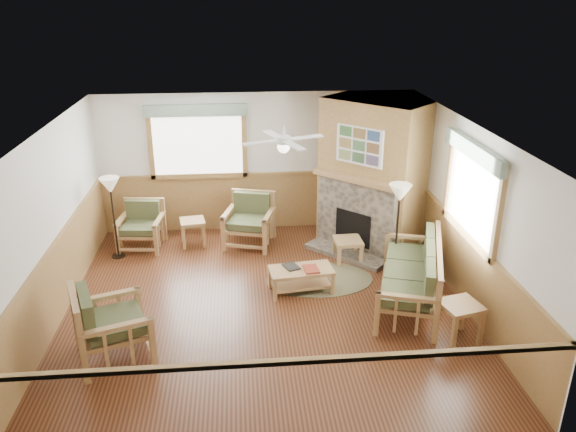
{
  "coord_description": "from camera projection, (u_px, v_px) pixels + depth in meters",
  "views": [
    {
      "loc": [
        -0.34,
        -7.43,
        4.47
      ],
      "look_at": [
        0.4,
        0.7,
        1.15
      ],
      "focal_mm": 35.0,
      "sensor_mm": 36.0,
      "label": 1
    }
  ],
  "objects": [
    {
      "name": "armchair_left",
      "position": [
        112.0,
        323.0,
        7.17
      ],
      "size": [
        1.15,
        1.15,
        1.01
      ],
      "primitive_type": null,
      "rotation": [
        0.0,
        0.0,
        1.92
      ],
      "color": "#A57D4D",
      "rests_on": "floor"
    },
    {
      "name": "wall_back",
      "position": [
        257.0,
        163.0,
        10.83
      ],
      "size": [
        6.0,
        0.02,
        2.7
      ],
      "primitive_type": "cube",
      "color": "white",
      "rests_on": "floor"
    },
    {
      "name": "wainscot",
      "position": [
        266.0,
        272.0,
        8.36
      ],
      "size": [
        6.0,
        6.0,
        1.1
      ],
      "primitive_type": null,
      "color": "olive",
      "rests_on": "floor"
    },
    {
      "name": "end_table_sofa",
      "position": [
        459.0,
        322.0,
        7.58
      ],
      "size": [
        0.61,
        0.59,
        0.57
      ],
      "primitive_type": null,
      "rotation": [
        0.0,
        0.0,
        0.24
      ],
      "color": "#A57D4D",
      "rests_on": "floor"
    },
    {
      "name": "fireplace",
      "position": [
        372.0,
        175.0,
        10.12
      ],
      "size": [
        3.11,
        3.11,
        2.7
      ],
      "primitive_type": null,
      "rotation": [
        0.0,
        0.0,
        -0.79
      ],
      "color": "olive",
      "rests_on": "floor"
    },
    {
      "name": "wall_left",
      "position": [
        50.0,
        230.0,
        7.81
      ],
      "size": [
        0.02,
        6.0,
        2.7
      ],
      "primitive_type": "cube",
      "color": "white",
      "rests_on": "floor"
    },
    {
      "name": "wall_front",
      "position": [
        281.0,
        345.0,
        5.29
      ],
      "size": [
        6.0,
        0.02,
        2.7
      ],
      "primitive_type": "cube",
      "color": "white",
      "rests_on": "floor"
    },
    {
      "name": "floor_lamp_right",
      "position": [
        397.0,
        230.0,
        9.2
      ],
      "size": [
        0.38,
        0.38,
        1.59
      ],
      "primitive_type": null,
      "rotation": [
        0.0,
        0.0,
        -0.03
      ],
      "color": "black",
      "rests_on": "floor"
    },
    {
      "name": "ceiling_fan",
      "position": [
        283.0,
        127.0,
        7.87
      ],
      "size": [
        1.59,
        1.59,
        0.36
      ],
      "primitive_type": null,
      "rotation": [
        0.0,
        0.0,
        0.35
      ],
      "color": "white",
      "rests_on": "ceiling"
    },
    {
      "name": "book_dark",
      "position": [
        291.0,
        266.0,
        8.82
      ],
      "size": [
        0.29,
        0.33,
        0.03
      ],
      "primitive_type": "cube",
      "rotation": [
        0.0,
        0.0,
        0.38
      ],
      "color": "black",
      "rests_on": "coffee_table"
    },
    {
      "name": "footstool",
      "position": [
        348.0,
        250.0,
        9.86
      ],
      "size": [
        0.49,
        0.49,
        0.41
      ],
      "primitive_type": null,
      "rotation": [
        0.0,
        0.0,
        0.04
      ],
      "color": "#A57D4D",
      "rests_on": "floor"
    },
    {
      "name": "book_red",
      "position": [
        311.0,
        268.0,
        8.73
      ],
      "size": [
        0.25,
        0.32,
        0.03
      ],
      "primitive_type": "cube",
      "rotation": [
        0.0,
        0.0,
        0.11
      ],
      "color": "maroon",
      "rests_on": "coffee_table"
    },
    {
      "name": "coffee_table",
      "position": [
        301.0,
        280.0,
        8.85
      ],
      "size": [
        1.04,
        0.61,
        0.4
      ],
      "primitive_type": null,
      "rotation": [
        0.0,
        0.0,
        0.12
      ],
      "color": "#A57D4D",
      "rests_on": "floor"
    },
    {
      "name": "sofa",
      "position": [
        409.0,
        274.0,
        8.45
      ],
      "size": [
        2.26,
        1.47,
        0.96
      ],
      "primitive_type": null,
      "rotation": [
        0.0,
        0.0,
        -1.89
      ],
      "color": "#A57D4D",
      "rests_on": "floor"
    },
    {
      "name": "wall_right",
      "position": [
        467.0,
        215.0,
        8.31
      ],
      "size": [
        0.02,
        6.0,
        2.7
      ],
      "primitive_type": "cube",
      "color": "white",
      "rests_on": "floor"
    },
    {
      "name": "braided_rug",
      "position": [
        320.0,
        279.0,
        9.27
      ],
      "size": [
        1.81,
        1.81,
        0.01
      ],
      "primitive_type": "cylinder",
      "rotation": [
        0.0,
        0.0,
        -0.02
      ],
      "color": "brown",
      "rests_on": "floor"
    },
    {
      "name": "armchair_back_right",
      "position": [
        249.0,
        221.0,
        10.39
      ],
      "size": [
        1.04,
        1.04,
        0.95
      ],
      "primitive_type": null,
      "rotation": [
        0.0,
        0.0,
        -0.28
      ],
      "color": "#A57D4D",
      "rests_on": "floor"
    },
    {
      "name": "end_table_chairs",
      "position": [
        193.0,
        232.0,
        10.47
      ],
      "size": [
        0.5,
        0.49,
        0.49
      ],
      "primitive_type": null,
      "rotation": [
        0.0,
        0.0,
        0.16
      ],
      "color": "#A57D4D",
      "rests_on": "floor"
    },
    {
      "name": "window_back",
      "position": [
        195.0,
        103.0,
        10.25
      ],
      "size": [
        1.9,
        0.16,
        1.5
      ],
      "primitive_type": null,
      "color": "white",
      "rests_on": "wall_back"
    },
    {
      "name": "ceiling",
      "position": [
        263.0,
        130.0,
        7.55
      ],
      "size": [
        6.0,
        6.0,
        0.01
      ],
      "primitive_type": "cube",
      "color": "white",
      "rests_on": "floor"
    },
    {
      "name": "window_right",
      "position": [
        480.0,
        141.0,
        7.68
      ],
      "size": [
        0.16,
        1.9,
        1.5
      ],
      "primitive_type": null,
      "color": "white",
      "rests_on": "wall_right"
    },
    {
      "name": "floor",
      "position": [
        266.0,
        304.0,
        8.57
      ],
      "size": [
        6.0,
        6.0,
        0.01
      ],
      "primitive_type": "cube",
      "color": "#4E2815",
      "rests_on": "ground"
    },
    {
      "name": "floor_lamp_left",
      "position": [
        114.0,
        218.0,
        9.79
      ],
      "size": [
        0.44,
        0.44,
        1.5
      ],
      "primitive_type": null,
      "rotation": [
        0.0,
        0.0,
        0.35
      ],
      "color": "black",
      "rests_on": "floor"
    },
    {
      "name": "armchair_back_left",
      "position": [
        141.0,
        226.0,
        10.27
      ],
      "size": [
        0.84,
        0.84,
        0.85
      ],
      "primitive_type": null,
      "rotation": [
        0.0,
        0.0,
        -0.11
      ],
      "color": "#A57D4D",
      "rests_on": "floor"
    }
  ]
}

